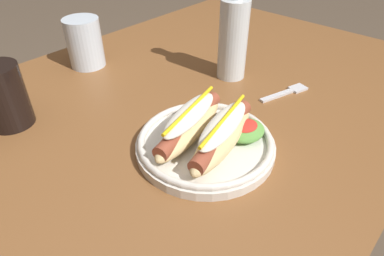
{
  "coord_description": "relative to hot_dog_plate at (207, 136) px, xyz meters",
  "views": [
    {
      "loc": [
        -0.41,
        -0.41,
        1.11
      ],
      "look_at": [
        -0.06,
        -0.11,
        0.77
      ],
      "focal_mm": 31.57,
      "sensor_mm": 36.0,
      "label": 1
    }
  ],
  "objects": [
    {
      "name": "hot_dog_plate",
      "position": [
        0.0,
        0.0,
        0.0
      ],
      "size": [
        0.23,
        0.23,
        0.08
      ],
      "color": "silver",
      "rests_on": "dining_table"
    },
    {
      "name": "fork",
      "position": [
        0.26,
        -0.01,
        -0.02
      ],
      "size": [
        0.12,
        0.05,
        0.0
      ],
      "rotation": [
        0.0,
        0.0,
        -0.31
      ],
      "color": "silver",
      "rests_on": "dining_table"
    },
    {
      "name": "dining_table",
      "position": [
        0.06,
        0.14,
        -0.13
      ],
      "size": [
        1.28,
        0.83,
        0.74
      ],
      "color": "brown",
      "rests_on": "ground_plane"
    },
    {
      "name": "soda_cup",
      "position": [
        -0.18,
        0.32,
        0.03
      ],
      "size": [
        0.08,
        0.08,
        0.12
      ],
      "primitive_type": "cylinder",
      "color": "black",
      "rests_on": "dining_table"
    },
    {
      "name": "water_cup",
      "position": [
        0.05,
        0.42,
        0.03
      ],
      "size": [
        0.08,
        0.08,
        0.11
      ],
      "primitive_type": "cylinder",
      "color": "silver",
      "rests_on": "dining_table"
    },
    {
      "name": "glass_bottle",
      "position": [
        0.24,
        0.13,
        0.07
      ],
      "size": [
        0.06,
        0.06,
        0.25
      ],
      "color": "silver",
      "rests_on": "dining_table"
    }
  ]
}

